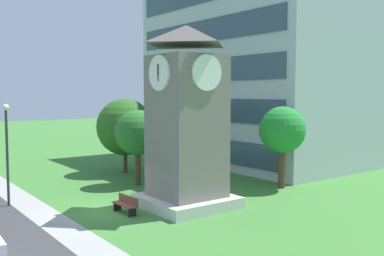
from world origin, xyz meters
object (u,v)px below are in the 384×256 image
Objects in this scene: clock_tower at (187,127)px; street_lamp at (7,143)px; tree_near_tower at (138,133)px; tree_streetside at (125,127)px; tree_by_building at (282,130)px; park_bench at (126,204)px.

street_lamp is (-5.92, -7.69, -0.84)m from clock_tower.
tree_streetside is (-4.62, 1.52, 0.03)m from tree_near_tower.
street_lamp reaches higher than tree_near_tower.
clock_tower reaches higher than tree_near_tower.
tree_streetside is 12.27m from tree_by_building.
tree_by_building reaches higher than tree_near_tower.
park_bench is 12.05m from tree_streetside.
tree_streetside reaches higher than park_bench.
street_lamp is at bearing -110.68° from tree_by_building.
tree_streetside is at bearing 117.68° from street_lamp.
street_lamp is at bearing -86.13° from tree_near_tower.
park_bench is 0.36× the size of tree_near_tower.
tree_near_tower is 4.86m from tree_streetside.
tree_near_tower is (-0.57, 8.37, 0.04)m from street_lamp.
tree_by_building is at bearing 69.32° from street_lamp.
clock_tower is at bearing 52.44° from street_lamp.
street_lamp is 8.39m from tree_near_tower.
clock_tower is 1.69× the size of tree_streetside.
tree_streetside reaches higher than tree_near_tower.
clock_tower is 1.75× the size of street_lamp.
park_bench is at bearing -93.62° from tree_by_building.
clock_tower is 5.31× the size of park_bench.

